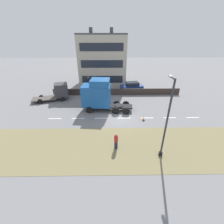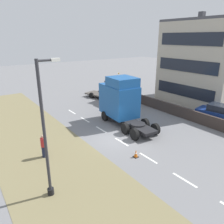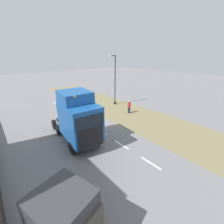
# 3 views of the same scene
# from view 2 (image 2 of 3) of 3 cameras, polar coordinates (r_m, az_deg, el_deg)

# --- Properties ---
(ground_plane) EXTENTS (120.00, 120.00, 0.00)m
(ground_plane) POSITION_cam_2_polar(r_m,az_deg,el_deg) (19.21, 1.23, -7.04)
(ground_plane) COLOR slate
(ground_plane) RESTS_ON ground
(grass_verge) EXTENTS (7.00, 44.00, 0.01)m
(grass_verge) POSITION_cam_2_polar(r_m,az_deg,el_deg) (16.75, -15.85, -12.00)
(grass_verge) COLOR olive
(grass_verge) RESTS_ON ground
(lane_markings) EXTENTS (0.16, 21.00, 0.00)m
(lane_markings) POSITION_cam_2_polar(r_m,az_deg,el_deg) (18.71, 2.53, -7.80)
(lane_markings) COLOR white
(lane_markings) RESTS_ON ground
(boundary_wall) EXTENTS (0.25, 24.00, 1.21)m
(boundary_wall) POSITION_cam_2_polar(r_m,az_deg,el_deg) (25.03, 18.02, -0.18)
(boundary_wall) COLOR #382D28
(boundary_wall) RESTS_ON ground
(building_block) EXTENTS (9.26, 9.74, 11.65)m
(building_block) POSITION_cam_2_polar(r_m,az_deg,el_deg) (32.28, 23.82, 11.86)
(building_block) COLOR #B7AD99
(building_block) RESTS_ON ground
(lorry_cab) EXTENTS (3.20, 7.56, 4.90)m
(lorry_cab) POSITION_cam_2_polar(r_m,az_deg,el_deg) (22.08, 2.22, 3.13)
(lorry_cab) COLOR black
(lorry_cab) RESTS_ON ground
(flatbed_truck) EXTENTS (3.60, 6.36, 2.85)m
(flatbed_truck) POSITION_cam_2_polar(r_m,az_deg,el_deg) (30.30, 0.12, 5.80)
(flatbed_truck) COLOR #333338
(flatbed_truck) RESTS_ON ground
(parked_car) EXTENTS (2.46, 4.59, 1.96)m
(parked_car) POSITION_cam_2_polar(r_m,az_deg,el_deg) (24.83, 26.29, -0.54)
(parked_car) COLOR navy
(parked_car) RESTS_ON ground
(lamp_post) EXTENTS (1.30, 0.36, 7.51)m
(lamp_post) POSITION_cam_2_polar(r_m,az_deg,el_deg) (11.86, -16.79, -6.84)
(lamp_post) COLOR black
(lamp_post) RESTS_ON ground
(pedestrian) EXTENTS (0.39, 0.39, 1.79)m
(pedestrian) POSITION_cam_2_polar(r_m,az_deg,el_deg) (16.88, -17.41, -8.53)
(pedestrian) COLOR #1E233D
(pedestrian) RESTS_ON ground
(traffic_cone_lead) EXTENTS (0.36, 0.36, 0.58)m
(traffic_cone_lead) POSITION_cam_2_polar(r_m,az_deg,el_deg) (16.49, 6.25, -10.76)
(traffic_cone_lead) COLOR black
(traffic_cone_lead) RESTS_ON ground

